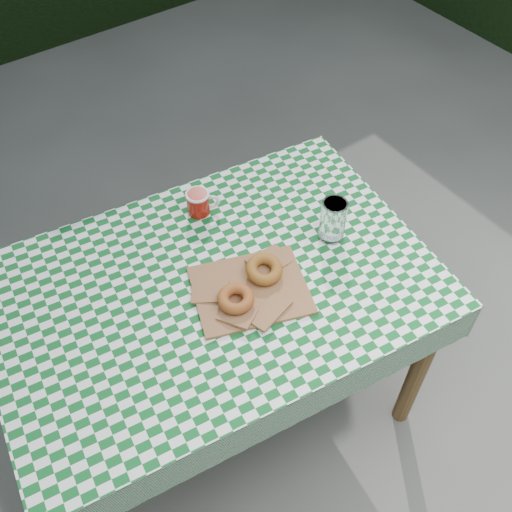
% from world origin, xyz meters
% --- Properties ---
extents(ground, '(60.00, 60.00, 0.00)m').
position_xyz_m(ground, '(0.00, 0.00, 0.00)').
color(ground, '#4C4C47').
rests_on(ground, ground).
extents(table, '(1.37, 1.01, 0.75)m').
position_xyz_m(table, '(-0.09, 0.04, 0.38)').
color(table, brown).
rests_on(table, ground).
extents(tablecloth, '(1.39, 1.03, 0.01)m').
position_xyz_m(tablecloth, '(-0.09, 0.04, 0.75)').
color(tablecloth, '#0D5620').
rests_on(tablecloth, table).
extents(paper_bag, '(0.39, 0.35, 0.02)m').
position_xyz_m(paper_bag, '(-0.01, -0.05, 0.76)').
color(paper_bag, '#986642').
rests_on(paper_bag, tablecloth).
extents(bagel_front, '(0.13, 0.13, 0.03)m').
position_xyz_m(bagel_front, '(-0.08, -0.06, 0.79)').
color(bagel_front, '#9B4B20').
rests_on(bagel_front, paper_bag).
extents(bagel_back, '(0.12, 0.12, 0.03)m').
position_xyz_m(bagel_back, '(0.05, -0.03, 0.79)').
color(bagel_back, brown).
rests_on(bagel_back, paper_bag).
extents(coffee_mug, '(0.19, 0.19, 0.08)m').
position_xyz_m(coffee_mug, '(0.04, 0.31, 0.80)').
color(coffee_mug, maroon).
rests_on(coffee_mug, tablecloth).
extents(drinking_glass, '(0.09, 0.09, 0.14)m').
position_xyz_m(drinking_glass, '(0.32, -0.02, 0.83)').
color(drinking_glass, white).
rests_on(drinking_glass, tablecloth).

